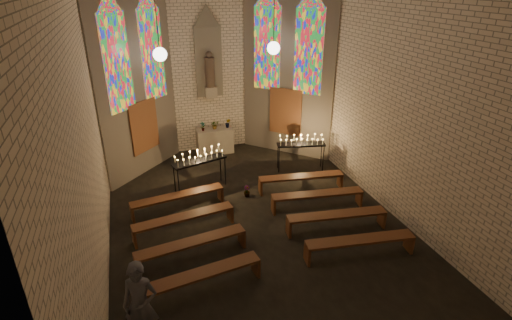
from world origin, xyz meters
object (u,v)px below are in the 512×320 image
Objects in this scene: altar at (215,141)px; votive_stand_right at (301,142)px; visitor at (141,305)px; aisle_flower_pot at (247,191)px; votive_stand_left at (199,158)px.

votive_stand_right reaches higher than altar.
aisle_flower_pot is at bearing 72.99° from visitor.
visitor is at bearing -111.30° from altar.
aisle_flower_pot is 1.86m from votive_stand_left.
votive_stand_right is at bearing -9.68° from votive_stand_left.
visitor is (-3.29, -8.43, 0.42)m from altar.
votive_stand_left is 3.73m from votive_stand_right.
aisle_flower_pot is 0.20× the size of votive_stand_left.
visitor reaches higher than votive_stand_left.
visitor is (-3.48, -4.72, 0.74)m from aisle_flower_pot.
visitor reaches higher than altar.
altar is 3.73m from aisle_flower_pot.
aisle_flower_pot is 5.91m from visitor.
altar is 9.06m from visitor.
votive_stand_left reaches higher than altar.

